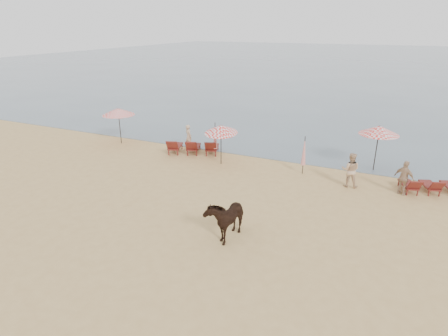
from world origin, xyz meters
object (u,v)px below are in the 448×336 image
object	(u,v)px
lounger_cluster_left	(193,147)
lounger_cluster_right	(432,186)
cow	(226,217)
beachgoer_left	(189,137)
beachgoer_right_b	(404,178)
umbrella_open_left_b	(221,129)
umbrella_open_left_a	(118,112)
umbrella_closed_right	(304,151)
umbrella_closed_left	(215,136)
beachgoer_right_a	(350,170)
umbrella_open_right	(379,130)

from	to	relation	value
lounger_cluster_left	lounger_cluster_right	bearing A→B (deg)	-20.87
cow	beachgoer_left	bearing A→B (deg)	131.36
lounger_cluster_left	beachgoer_right_b	xyz separation A→B (m)	(11.79, -1.11, 0.37)
lounger_cluster_left	umbrella_open_left_b	xyz separation A→B (m)	(2.32, -0.90, 1.59)
cow	lounger_cluster_right	bearing A→B (deg)	50.35
umbrella_open_left_a	cow	bearing A→B (deg)	-48.40
lounger_cluster_left	beachgoer_left	distance (m)	1.03
umbrella_closed_right	beachgoer_left	distance (m)	7.71
umbrella_closed_right	beachgoer_right_b	world-z (taller)	umbrella_closed_right
umbrella_open_left_b	umbrella_closed_left	size ratio (longest dim) A/B	1.13
lounger_cluster_left	umbrella_closed_right	bearing A→B (deg)	-22.86
umbrella_open_left_b	umbrella_closed_right	distance (m)	4.69
lounger_cluster_left	cow	distance (m)	9.80
lounger_cluster_left	umbrella_open_left_b	distance (m)	2.96
umbrella_closed_left	umbrella_closed_right	bearing A→B (deg)	-5.59
lounger_cluster_right	lounger_cluster_left	bearing A→B (deg)	158.36
umbrella_closed_right	cow	distance (m)	7.56
lounger_cluster_left	umbrella_open_left_b	bearing A→B (deg)	-40.43
lounger_cluster_right	cow	distance (m)	10.46
umbrella_closed_left	beachgoer_right_a	world-z (taller)	umbrella_closed_left
lounger_cluster_left	cow	size ratio (longest dim) A/B	1.78
umbrella_open_right	beachgoer_left	world-z (taller)	umbrella_open_right
lounger_cluster_right	umbrella_open_left_a	size ratio (longest dim) A/B	1.21
umbrella_open_left_a	umbrella_closed_right	xyz separation A→B (m)	(12.37, -0.35, -0.88)
umbrella_open_left_b	umbrella_open_right	distance (m)	8.42
umbrella_closed_right	beachgoer_left	size ratio (longest dim) A/B	1.30
umbrella_open_right	beachgoer_right_a	bearing A→B (deg)	-108.04
cow	beachgoer_left	size ratio (longest dim) A/B	1.21
umbrella_open_left_b	beachgoer_right_b	world-z (taller)	umbrella_open_left_b
umbrella_open_right	beachgoer_left	bearing A→B (deg)	-174.51
beachgoer_right_b	umbrella_open_right	bearing A→B (deg)	-31.80
beachgoer_left	beachgoer_right_b	world-z (taller)	beachgoer_right_b
beachgoer_right_a	beachgoer_right_b	distance (m)	2.39
beachgoer_right_b	beachgoer_left	bearing A→B (deg)	22.24
umbrella_open_left_a	cow	size ratio (longest dim) A/B	1.24
umbrella_open_left_a	lounger_cluster_left	bearing A→B (deg)	-12.58
umbrella_open_left_a	umbrella_open_left_b	bearing A→B (deg)	-19.53
umbrella_open_left_b	beachgoer_left	size ratio (longest dim) A/B	1.48
umbrella_closed_right	umbrella_open_left_a	bearing A→B (deg)	178.38
umbrella_open_left_b	beachgoer_left	world-z (taller)	umbrella_open_left_b
cow	beachgoer_right_b	bearing A→B (deg)	52.91
umbrella_closed_right	cow	world-z (taller)	umbrella_closed_right
lounger_cluster_right	umbrella_open_left_b	xyz separation A→B (m)	(-10.72, -0.51, 1.66)
lounger_cluster_left	umbrella_closed_right	world-z (taller)	umbrella_closed_right
umbrella_closed_left	umbrella_closed_right	world-z (taller)	umbrella_closed_left
umbrella_closed_left	umbrella_open_right	bearing A→B (deg)	9.90
lounger_cluster_right	umbrella_open_left_a	distance (m)	18.58
umbrella_closed_right	beachgoer_left	world-z (taller)	umbrella_closed_right
umbrella_open_right	umbrella_closed_right	distance (m)	4.13
umbrella_closed_right	cow	xyz separation A→B (m)	(-1.14, -7.46, -0.46)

